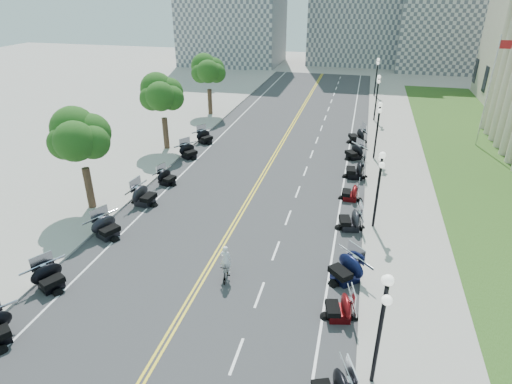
# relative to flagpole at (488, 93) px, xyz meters

# --- Properties ---
(ground) EXTENTS (160.00, 160.00, 0.00)m
(ground) POSITION_rel_flagpole_xyz_m (-18.00, -22.00, -5.00)
(ground) COLOR gray
(road) EXTENTS (16.00, 90.00, 0.01)m
(road) POSITION_rel_flagpole_xyz_m (-18.00, -12.00, -5.00)
(road) COLOR #333335
(road) RESTS_ON ground
(centerline_yellow_a) EXTENTS (0.12, 90.00, 0.00)m
(centerline_yellow_a) POSITION_rel_flagpole_xyz_m (-18.12, -12.00, -4.99)
(centerline_yellow_a) COLOR yellow
(centerline_yellow_a) RESTS_ON road
(centerline_yellow_b) EXTENTS (0.12, 90.00, 0.00)m
(centerline_yellow_b) POSITION_rel_flagpole_xyz_m (-17.88, -12.00, -4.99)
(centerline_yellow_b) COLOR yellow
(centerline_yellow_b) RESTS_ON road
(edge_line_north) EXTENTS (0.12, 90.00, 0.00)m
(edge_line_north) POSITION_rel_flagpole_xyz_m (-11.60, -12.00, -4.99)
(edge_line_north) COLOR white
(edge_line_north) RESTS_ON road
(edge_line_south) EXTENTS (0.12, 90.00, 0.00)m
(edge_line_south) POSITION_rel_flagpole_xyz_m (-24.40, -12.00, -4.99)
(edge_line_south) COLOR white
(edge_line_south) RESTS_ON road
(lane_dash_4) EXTENTS (0.12, 2.00, 0.00)m
(lane_dash_4) POSITION_rel_flagpole_xyz_m (-14.80, -30.00, -4.99)
(lane_dash_4) COLOR white
(lane_dash_4) RESTS_ON road
(lane_dash_5) EXTENTS (0.12, 2.00, 0.00)m
(lane_dash_5) POSITION_rel_flagpole_xyz_m (-14.80, -26.00, -4.99)
(lane_dash_5) COLOR white
(lane_dash_5) RESTS_ON road
(lane_dash_6) EXTENTS (0.12, 2.00, 0.00)m
(lane_dash_6) POSITION_rel_flagpole_xyz_m (-14.80, -22.00, -4.99)
(lane_dash_6) COLOR white
(lane_dash_6) RESTS_ON road
(lane_dash_7) EXTENTS (0.12, 2.00, 0.00)m
(lane_dash_7) POSITION_rel_flagpole_xyz_m (-14.80, -18.00, -4.99)
(lane_dash_7) COLOR white
(lane_dash_7) RESTS_ON road
(lane_dash_8) EXTENTS (0.12, 2.00, 0.00)m
(lane_dash_8) POSITION_rel_flagpole_xyz_m (-14.80, -14.00, -4.99)
(lane_dash_8) COLOR white
(lane_dash_8) RESTS_ON road
(lane_dash_9) EXTENTS (0.12, 2.00, 0.00)m
(lane_dash_9) POSITION_rel_flagpole_xyz_m (-14.80, -10.00, -4.99)
(lane_dash_9) COLOR white
(lane_dash_9) RESTS_ON road
(lane_dash_10) EXTENTS (0.12, 2.00, 0.00)m
(lane_dash_10) POSITION_rel_flagpole_xyz_m (-14.80, -6.00, -4.99)
(lane_dash_10) COLOR white
(lane_dash_10) RESTS_ON road
(lane_dash_11) EXTENTS (0.12, 2.00, 0.00)m
(lane_dash_11) POSITION_rel_flagpole_xyz_m (-14.80, -2.00, -4.99)
(lane_dash_11) COLOR white
(lane_dash_11) RESTS_ON road
(lane_dash_12) EXTENTS (0.12, 2.00, 0.00)m
(lane_dash_12) POSITION_rel_flagpole_xyz_m (-14.80, 2.00, -4.99)
(lane_dash_12) COLOR white
(lane_dash_12) RESTS_ON road
(lane_dash_13) EXTENTS (0.12, 2.00, 0.00)m
(lane_dash_13) POSITION_rel_flagpole_xyz_m (-14.80, 6.00, -4.99)
(lane_dash_13) COLOR white
(lane_dash_13) RESTS_ON road
(lane_dash_14) EXTENTS (0.12, 2.00, 0.00)m
(lane_dash_14) POSITION_rel_flagpole_xyz_m (-14.80, 10.00, -4.99)
(lane_dash_14) COLOR white
(lane_dash_14) RESTS_ON road
(lane_dash_15) EXTENTS (0.12, 2.00, 0.00)m
(lane_dash_15) POSITION_rel_flagpole_xyz_m (-14.80, 14.00, -4.99)
(lane_dash_15) COLOR white
(lane_dash_15) RESTS_ON road
(lane_dash_16) EXTENTS (0.12, 2.00, 0.00)m
(lane_dash_16) POSITION_rel_flagpole_xyz_m (-14.80, 18.00, -4.99)
(lane_dash_16) COLOR white
(lane_dash_16) RESTS_ON road
(lane_dash_17) EXTENTS (0.12, 2.00, 0.00)m
(lane_dash_17) POSITION_rel_flagpole_xyz_m (-14.80, 22.00, -4.99)
(lane_dash_17) COLOR white
(lane_dash_17) RESTS_ON road
(lane_dash_18) EXTENTS (0.12, 2.00, 0.00)m
(lane_dash_18) POSITION_rel_flagpole_xyz_m (-14.80, 26.00, -4.99)
(lane_dash_18) COLOR white
(lane_dash_18) RESTS_ON road
(lane_dash_19) EXTENTS (0.12, 2.00, 0.00)m
(lane_dash_19) POSITION_rel_flagpole_xyz_m (-14.80, 30.00, -4.99)
(lane_dash_19) COLOR white
(lane_dash_19) RESTS_ON road
(sidewalk_north) EXTENTS (5.00, 90.00, 0.15)m
(sidewalk_north) POSITION_rel_flagpole_xyz_m (-7.50, -12.00, -4.92)
(sidewalk_north) COLOR #9E9991
(sidewalk_north) RESTS_ON ground
(sidewalk_south) EXTENTS (5.00, 90.00, 0.15)m
(sidewalk_south) POSITION_rel_flagpole_xyz_m (-28.50, -12.00, -4.92)
(sidewalk_south) COLOR #9E9991
(sidewalk_south) RESTS_ON ground
(lawn) EXTENTS (9.00, 60.00, 0.10)m
(lawn) POSITION_rel_flagpole_xyz_m (-0.50, -4.00, -4.95)
(lawn) COLOR #356023
(lawn) RESTS_ON ground
(distant_block_c) EXTENTS (20.00, 14.00, 22.00)m
(distant_block_c) POSITION_rel_flagpole_xyz_m (4.00, 43.00, 6.00)
(distant_block_c) COLOR gray
(distant_block_c) RESTS_ON ground
(street_lamp_1) EXTENTS (0.50, 1.20, 4.90)m
(street_lamp_1) POSITION_rel_flagpole_xyz_m (-9.40, -30.00, -2.40)
(street_lamp_1) COLOR black
(street_lamp_1) RESTS_ON sidewalk_north
(street_lamp_2) EXTENTS (0.50, 1.20, 4.90)m
(street_lamp_2) POSITION_rel_flagpole_xyz_m (-9.40, -18.00, -2.40)
(street_lamp_2) COLOR black
(street_lamp_2) RESTS_ON sidewalk_north
(street_lamp_3) EXTENTS (0.50, 1.20, 4.90)m
(street_lamp_3) POSITION_rel_flagpole_xyz_m (-9.40, -6.00, -2.40)
(street_lamp_3) COLOR black
(street_lamp_3) RESTS_ON sidewalk_north
(street_lamp_4) EXTENTS (0.50, 1.20, 4.90)m
(street_lamp_4) POSITION_rel_flagpole_xyz_m (-9.40, 6.00, -2.40)
(street_lamp_4) COLOR black
(street_lamp_4) RESTS_ON sidewalk_north
(street_lamp_5) EXTENTS (0.50, 1.20, 4.90)m
(street_lamp_5) POSITION_rel_flagpole_xyz_m (-9.40, 18.00, -2.40)
(street_lamp_5) COLOR black
(street_lamp_5) RESTS_ON sidewalk_north
(flagpole) EXTENTS (1.10, 0.20, 10.00)m
(flagpole) POSITION_rel_flagpole_xyz_m (0.00, 0.00, 0.00)
(flagpole) COLOR silver
(flagpole) RESTS_ON ground
(tree_2) EXTENTS (4.80, 4.80, 9.20)m
(tree_2) POSITION_rel_flagpole_xyz_m (-28.00, -20.00, -0.25)
(tree_2) COLOR #235619
(tree_2) RESTS_ON sidewalk_south
(tree_3) EXTENTS (4.80, 4.80, 9.20)m
(tree_3) POSITION_rel_flagpole_xyz_m (-28.00, -8.00, -0.25)
(tree_3) COLOR #235619
(tree_3) RESTS_ON sidewalk_south
(tree_4) EXTENTS (4.80, 4.80, 9.20)m
(tree_4) POSITION_rel_flagpole_xyz_m (-28.00, 4.00, -0.25)
(tree_4) COLOR #235619
(tree_4) RESTS_ON sidewalk_south
(motorcycle_n_4) EXTENTS (2.27, 2.27, 1.32)m
(motorcycle_n_4) POSITION_rel_flagpole_xyz_m (-10.89, -26.67, -4.34)
(motorcycle_n_4) COLOR #590A0C
(motorcycle_n_4) RESTS_ON road
(motorcycle_n_5) EXTENTS (3.14, 3.14, 1.55)m
(motorcycle_n_5) POSITION_rel_flagpole_xyz_m (-10.79, -23.79, -4.22)
(motorcycle_n_5) COLOR black
(motorcycle_n_5) RESTS_ON road
(motorcycle_n_6) EXTENTS (2.42, 2.42, 1.44)m
(motorcycle_n_6) POSITION_rel_flagpole_xyz_m (-10.81, -18.46, -4.28)
(motorcycle_n_6) COLOR black
(motorcycle_n_6) RESTS_ON road
(motorcycle_n_7) EXTENTS (1.88, 1.88, 1.28)m
(motorcycle_n_7) POSITION_rel_flagpole_xyz_m (-11.00, -14.34, -4.36)
(motorcycle_n_7) COLOR #590A0C
(motorcycle_n_7) RESTS_ON road
(motorcycle_n_8) EXTENTS (2.36, 2.36, 1.52)m
(motorcycle_n_8) POSITION_rel_flagpole_xyz_m (-10.83, -10.34, -4.24)
(motorcycle_n_8) COLOR black
(motorcycle_n_8) RESTS_ON road
(motorcycle_n_9) EXTENTS (2.80, 2.80, 1.39)m
(motorcycle_n_9) POSITION_rel_flagpole_xyz_m (-11.09, -6.18, -4.30)
(motorcycle_n_9) COLOR black
(motorcycle_n_9) RESTS_ON road
(motorcycle_n_10) EXTENTS (2.78, 2.78, 1.53)m
(motorcycle_n_10) POSITION_rel_flagpole_xyz_m (-11.01, -1.79, -4.24)
(motorcycle_n_10) COLOR black
(motorcycle_n_10) RESTS_ON road
(motorcycle_s_4) EXTENTS (2.71, 2.71, 1.40)m
(motorcycle_s_4) POSITION_rel_flagpole_xyz_m (-25.13, -28.01, -4.30)
(motorcycle_s_4) COLOR black
(motorcycle_s_4) RESTS_ON road
(motorcycle_s_5) EXTENTS (2.76, 2.76, 1.45)m
(motorcycle_s_5) POSITION_rel_flagpole_xyz_m (-25.03, -22.96, -4.27)
(motorcycle_s_5) COLOR black
(motorcycle_s_5) RESTS_ON road
(motorcycle_s_6) EXTENTS (2.40, 2.40, 1.51)m
(motorcycle_s_6) POSITION_rel_flagpole_xyz_m (-24.83, -18.54, -4.24)
(motorcycle_s_6) COLOR black
(motorcycle_s_6) RESTS_ON road
(motorcycle_s_7) EXTENTS (2.23, 2.23, 1.26)m
(motorcycle_s_7) POSITION_rel_flagpole_xyz_m (-24.73, -15.06, -4.37)
(motorcycle_s_7) COLOR black
(motorcycle_s_7) RESTS_ON road
(motorcycle_s_8) EXTENTS (2.72, 2.72, 1.37)m
(motorcycle_s_8) POSITION_rel_flagpole_xyz_m (-25.23, -9.47, -4.32)
(motorcycle_s_8) COLOR black
(motorcycle_s_8) RESTS_ON road
(motorcycle_s_9) EXTENTS (2.69, 2.69, 1.36)m
(motorcycle_s_9) POSITION_rel_flagpole_xyz_m (-25.22, -5.38, -4.32)
(motorcycle_s_9) COLOR black
(motorcycle_s_9) RESTS_ON road
(bicycle) EXTENTS (0.70, 1.66, 0.96)m
(bicycle) POSITION_rel_flagpole_xyz_m (-16.80, -25.13, -4.52)
(bicycle) COLOR #A51414
(bicycle) RESTS_ON road
(cyclist_rider) EXTENTS (0.60, 0.39, 1.63)m
(cyclist_rider) POSITION_rel_flagpole_xyz_m (-16.80, -25.13, -3.22)
(cyclist_rider) COLOR silver
(cyclist_rider) RESTS_ON bicycle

